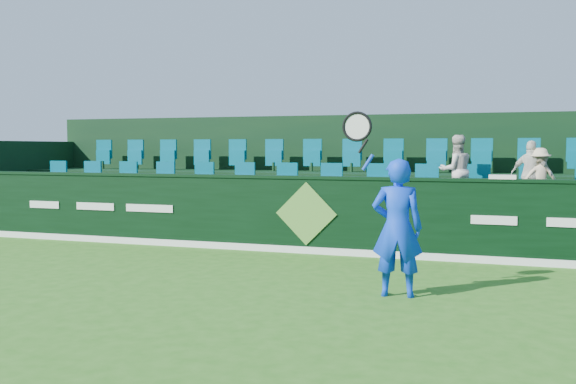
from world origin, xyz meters
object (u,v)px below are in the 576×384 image
(tennis_player, at_px, (397,226))
(spectator_right, at_px, (539,178))
(spectator_middle, at_px, (531,174))
(spectator_left, at_px, (456,171))
(towel, at_px, (502,177))

(tennis_player, distance_m, spectator_right, 4.35)
(spectator_middle, height_order, spectator_right, spectator_middle)
(tennis_player, bearing_deg, spectator_middle, 66.66)
(spectator_left, distance_m, towel, 1.37)
(towel, bearing_deg, tennis_player, -113.57)
(tennis_player, relative_size, spectator_right, 2.27)
(towel, bearing_deg, spectator_left, 125.10)
(tennis_player, xyz_separation_m, spectator_middle, (1.69, 3.92, 0.51))
(spectator_left, bearing_deg, towel, 100.21)
(tennis_player, height_order, towel, tennis_player)
(tennis_player, bearing_deg, towel, 66.43)
(towel, bearing_deg, spectator_right, 61.72)
(spectator_middle, bearing_deg, towel, 82.53)
(tennis_player, xyz_separation_m, towel, (1.22, 2.80, 0.51))
(spectator_left, height_order, spectator_middle, spectator_left)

